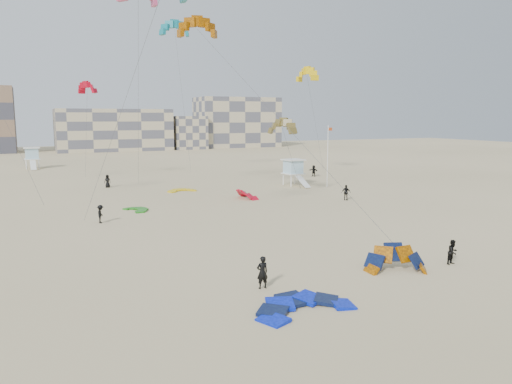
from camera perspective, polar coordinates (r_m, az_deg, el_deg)
name	(u,v)px	position (r m, az deg, el deg)	size (l,w,h in m)	color
ground	(303,306)	(26.71, 5.36, -12.86)	(320.00, 320.00, 0.00)	#D2BB8D
kite_ground_blue	(303,310)	(26.27, 5.42, -13.24)	(4.88, 5.08, 0.72)	#0B2AF6
kite_ground_orange	(396,271)	(33.46, 15.69, -8.69)	(4.05, 2.96, 2.72)	orange
kite_ground_green	(136,211)	(53.89, -13.52, -2.08)	(2.90, 3.07, 0.41)	#25971A
kite_ground_red_far	(247,198)	(60.32, -1.03, -0.72)	(3.44, 3.19, 1.74)	red
kite_ground_yellow	(182,191)	(66.75, -8.48, 0.09)	(3.43, 3.60, 0.41)	yellow
kitesurfer_main	(262,272)	(28.86, 0.73, -9.17)	(0.69, 0.46, 1.90)	black
kitesurfer_b	(453,252)	(35.93, 21.57, -6.40)	(0.81, 0.63, 1.67)	black
kitesurfer_c	(101,214)	(48.37, -17.34, -2.42)	(1.10, 0.63, 1.70)	black
kitesurfer_d	(346,193)	(59.72, 10.26, -0.07)	(1.07, 0.45, 1.83)	black
kitesurfer_e	(107,181)	(72.45, -16.61, 1.20)	(0.88, 0.57, 1.80)	black
kitesurfer_f	(314,171)	(83.11, 6.60, 2.43)	(1.72, 0.55, 1.85)	black
kite_fly_orange	(197,29)	(57.96, -6.73, 17.99)	(7.33, 30.87, 19.52)	orange
kite_fly_olive	(282,128)	(60.28, 3.01, 7.35)	(4.99, 4.94, 8.90)	brown
kite_fly_yellow	(307,76)	(83.02, 5.84, 13.09)	(5.57, 4.99, 16.58)	yellow
kite_fly_teal_b	(175,30)	(83.81, -9.27, 17.85)	(4.77, 5.25, 23.89)	#14668C
kite_fly_red	(87,89)	(79.87, -18.73, 11.12)	(4.67, 4.64, 14.22)	red
lifeguard_tower_near	(293,172)	(71.64, 4.28, 2.24)	(2.92, 5.29, 3.77)	white
lifeguard_tower_far	(32,158)	(103.94, -24.22, 3.55)	(2.95, 5.55, 4.04)	white
flagpole	(328,155)	(70.38, 8.20, 4.22)	(0.70, 0.11, 8.61)	white
condo_mid	(113,130)	(153.25, -15.99, 6.85)	(32.00, 16.00, 12.00)	#BCAD8A
condo_east	(237,122)	(165.76, -2.19, 7.97)	(26.00, 14.00, 16.00)	#BCAD8A
condo_fill_right	(188,132)	(156.08, -7.80, 6.75)	(10.00, 10.00, 10.00)	#BCAD8A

